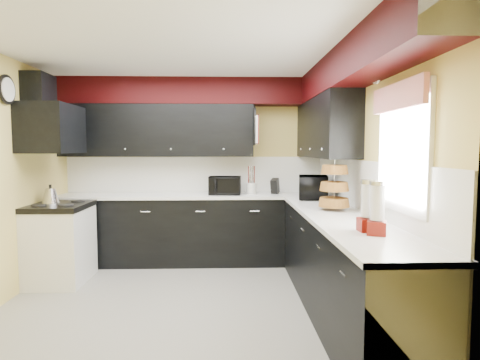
# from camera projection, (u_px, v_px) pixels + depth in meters

# --- Properties ---
(ground) EXTENTS (3.60, 3.60, 0.00)m
(ground) POSITION_uv_depth(u_px,v_px,m) (183.00, 305.00, 4.01)
(ground) COLOR gray
(ground) RESTS_ON ground
(wall_back) EXTENTS (3.60, 0.06, 2.50)m
(wall_back) POSITION_uv_depth(u_px,v_px,m) (196.00, 170.00, 5.70)
(wall_back) COLOR #E0C666
(wall_back) RESTS_ON ground
(wall_right) EXTENTS (0.06, 3.60, 2.50)m
(wall_right) POSITION_uv_depth(u_px,v_px,m) (364.00, 180.00, 3.97)
(wall_right) COLOR #E0C666
(wall_right) RESTS_ON ground
(ceiling) EXTENTS (3.60, 3.60, 0.06)m
(ceiling) POSITION_uv_depth(u_px,v_px,m) (180.00, 49.00, 3.81)
(ceiling) COLOR white
(ceiling) RESTS_ON wall_back
(cab_back) EXTENTS (3.60, 0.60, 0.90)m
(cab_back) POSITION_uv_depth(u_px,v_px,m) (195.00, 230.00, 5.47)
(cab_back) COLOR black
(cab_back) RESTS_ON ground
(cab_right) EXTENTS (0.60, 3.00, 0.90)m
(cab_right) POSITION_uv_depth(u_px,v_px,m) (341.00, 268.00, 3.72)
(cab_right) COLOR black
(cab_right) RESTS_ON ground
(counter_back) EXTENTS (3.62, 0.64, 0.04)m
(counter_back) POSITION_uv_depth(u_px,v_px,m) (194.00, 196.00, 5.43)
(counter_back) COLOR white
(counter_back) RESTS_ON cab_back
(counter_right) EXTENTS (0.64, 3.02, 0.04)m
(counter_right) POSITION_uv_depth(u_px,v_px,m) (342.00, 218.00, 3.69)
(counter_right) COLOR white
(counter_right) RESTS_ON cab_right
(splash_back) EXTENTS (3.60, 0.02, 0.50)m
(splash_back) POSITION_uv_depth(u_px,v_px,m) (196.00, 174.00, 5.70)
(splash_back) COLOR white
(splash_back) RESTS_ON counter_back
(splash_right) EXTENTS (0.02, 3.60, 0.50)m
(splash_right) POSITION_uv_depth(u_px,v_px,m) (363.00, 186.00, 3.97)
(splash_right) COLOR white
(splash_right) RESTS_ON counter_right
(upper_back) EXTENTS (2.60, 0.35, 0.70)m
(upper_back) POSITION_uv_depth(u_px,v_px,m) (158.00, 131.00, 5.47)
(upper_back) COLOR black
(upper_back) RESTS_ON wall_back
(upper_right) EXTENTS (0.35, 1.80, 0.70)m
(upper_right) POSITION_uv_depth(u_px,v_px,m) (325.00, 128.00, 4.82)
(upper_right) COLOR black
(upper_right) RESTS_ON wall_right
(soffit_back) EXTENTS (3.60, 0.36, 0.35)m
(soffit_back) POSITION_uv_depth(u_px,v_px,m) (194.00, 92.00, 5.44)
(soffit_back) COLOR black
(soffit_back) RESTS_ON wall_back
(soffit_right) EXTENTS (0.36, 3.24, 0.35)m
(soffit_right) POSITION_uv_depth(u_px,v_px,m) (354.00, 65.00, 3.70)
(soffit_right) COLOR black
(soffit_right) RESTS_ON wall_right
(stove) EXTENTS (0.60, 0.75, 0.86)m
(stove) POSITION_uv_depth(u_px,v_px,m) (61.00, 245.00, 4.67)
(stove) COLOR white
(stove) RESTS_ON ground
(cooktop) EXTENTS (0.62, 0.77, 0.06)m
(cooktop) POSITION_uv_depth(u_px,v_px,m) (59.00, 206.00, 4.64)
(cooktop) COLOR black
(cooktop) RESTS_ON stove
(hood) EXTENTS (0.50, 0.78, 0.55)m
(hood) POSITION_uv_depth(u_px,v_px,m) (52.00, 129.00, 4.56)
(hood) COLOR black
(hood) RESTS_ON wall_left
(hood_duct) EXTENTS (0.24, 0.40, 0.40)m
(hood_duct) POSITION_uv_depth(u_px,v_px,m) (39.00, 92.00, 4.53)
(hood_duct) COLOR black
(hood_duct) RESTS_ON wall_left
(window) EXTENTS (0.03, 0.86, 0.96)m
(window) POSITION_uv_depth(u_px,v_px,m) (403.00, 150.00, 3.05)
(window) COLOR white
(window) RESTS_ON wall_right
(valance) EXTENTS (0.04, 0.88, 0.20)m
(valance) POSITION_uv_depth(u_px,v_px,m) (398.00, 96.00, 3.01)
(valance) COLOR red
(valance) RESTS_ON wall_right
(pan_top) EXTENTS (0.03, 0.22, 0.40)m
(pan_top) POSITION_uv_depth(u_px,v_px,m) (255.00, 116.00, 5.42)
(pan_top) COLOR black
(pan_top) RESTS_ON upper_back
(pan_mid) EXTENTS (0.03, 0.28, 0.46)m
(pan_mid) POSITION_uv_depth(u_px,v_px,m) (255.00, 134.00, 5.31)
(pan_mid) COLOR black
(pan_mid) RESTS_ON upper_back
(pan_low) EXTENTS (0.03, 0.24, 0.42)m
(pan_low) POSITION_uv_depth(u_px,v_px,m) (254.00, 137.00, 5.57)
(pan_low) COLOR black
(pan_low) RESTS_ON upper_back
(cut_board) EXTENTS (0.03, 0.26, 0.35)m
(cut_board) POSITION_uv_depth(u_px,v_px,m) (257.00, 130.00, 5.19)
(cut_board) COLOR white
(cut_board) RESTS_ON upper_back
(baskets) EXTENTS (0.27, 0.27, 0.50)m
(baskets) POSITION_uv_depth(u_px,v_px,m) (334.00, 186.00, 4.01)
(baskets) COLOR brown
(baskets) RESTS_ON upper_right
(clock) EXTENTS (0.03, 0.30, 0.30)m
(clock) POSITION_uv_depth(u_px,v_px,m) (7.00, 90.00, 4.03)
(clock) COLOR black
(clock) RESTS_ON wall_left
(deco_plate) EXTENTS (0.03, 0.24, 0.24)m
(deco_plate) POSITION_uv_depth(u_px,v_px,m) (377.00, 70.00, 3.54)
(deco_plate) COLOR white
(deco_plate) RESTS_ON wall_right
(toaster_oven) EXTENTS (0.45, 0.38, 0.24)m
(toaster_oven) POSITION_uv_depth(u_px,v_px,m) (225.00, 185.00, 5.38)
(toaster_oven) COLOR black
(toaster_oven) RESTS_ON counter_back
(microwave) EXTENTS (0.43, 0.56, 0.28)m
(microwave) POSITION_uv_depth(u_px,v_px,m) (313.00, 187.00, 4.93)
(microwave) COLOR black
(microwave) RESTS_ON counter_right
(utensil_crock) EXTENTS (0.18, 0.18, 0.15)m
(utensil_crock) POSITION_uv_depth(u_px,v_px,m) (251.00, 189.00, 5.42)
(utensil_crock) COLOR silver
(utensil_crock) RESTS_ON counter_back
(knife_block) EXTENTS (0.13, 0.15, 0.20)m
(knife_block) POSITION_uv_depth(u_px,v_px,m) (275.00, 186.00, 5.47)
(knife_block) COLOR black
(knife_block) RESTS_ON counter_back
(kettle) EXTENTS (0.21, 0.21, 0.17)m
(kettle) POSITION_uv_depth(u_px,v_px,m) (51.00, 196.00, 4.69)
(kettle) COLOR #A8A8AC
(kettle) RESTS_ON cooktop
(dispenser_a) EXTENTS (0.13, 0.13, 0.35)m
(dispenser_a) POSITION_uv_depth(u_px,v_px,m) (368.00, 208.00, 2.99)
(dispenser_a) COLOR #5B000C
(dispenser_a) RESTS_ON counter_right
(dispenser_b) EXTENTS (0.17, 0.17, 0.35)m
(dispenser_b) POSITION_uv_depth(u_px,v_px,m) (377.00, 211.00, 2.86)
(dispenser_b) COLOR maroon
(dispenser_b) RESTS_ON counter_right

